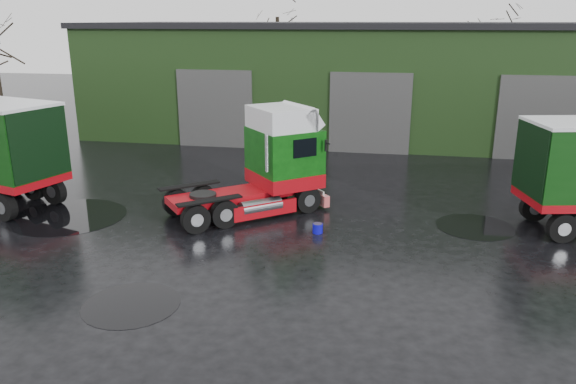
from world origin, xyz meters
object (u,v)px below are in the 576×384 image
object	(u,v)px
tree_back_a	(277,42)
warehouse	(376,78)
hero_tractor	(242,163)
tree_back_b	(492,58)
wash_bucket	(318,228)

from	to	relation	value
tree_back_a	warehouse	bearing A→B (deg)	-51.34
hero_tractor	tree_back_b	xyz separation A→B (m)	(11.80, 26.20, 1.92)
hero_tractor	tree_back_a	xyz separation A→B (m)	(-4.20, 26.20, 2.92)
wash_bucket	tree_back_a	xyz separation A→B (m)	(-7.01, 27.52, 4.60)
warehouse	tree_back_b	world-z (taller)	tree_back_b
warehouse	wash_bucket	world-z (taller)	warehouse
wash_bucket	tree_back_a	world-z (taller)	tree_back_a
wash_bucket	hero_tractor	bearing A→B (deg)	154.83
hero_tractor	wash_bucket	size ratio (longest dim) A/B	18.22
wash_bucket	tree_back_b	size ratio (longest dim) A/B	0.04
wash_bucket	warehouse	bearing A→B (deg)	86.76
warehouse	hero_tractor	xyz separation A→B (m)	(-3.80, -16.20, -1.33)
tree_back_a	hero_tractor	bearing A→B (deg)	-80.90
tree_back_a	tree_back_b	distance (m)	16.03
warehouse	tree_back_b	size ratio (longest dim) A/B	4.32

